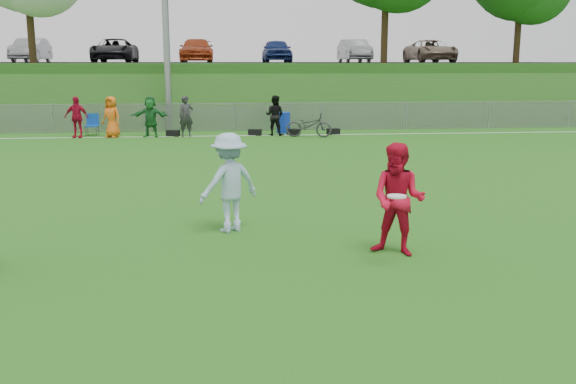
{
  "coord_description": "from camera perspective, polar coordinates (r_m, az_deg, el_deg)",
  "views": [
    {
      "loc": [
        -0.72,
        -9.26,
        3.01
      ],
      "look_at": [
        0.33,
        0.5,
        1.04
      ],
      "focal_mm": 40.0,
      "sensor_mm": 36.0,
      "label": 1
    }
  ],
  "objects": [
    {
      "name": "camp_chair",
      "position": [
        28.63,
        -17.02,
        5.36
      ],
      "size": [
        0.53,
        0.54,
        0.93
      ],
      "rotation": [
        0.0,
        0.0,
        -0.02
      ],
      "color": "#1046AE",
      "rests_on": "ground"
    },
    {
      "name": "player_blue",
      "position": [
        11.62,
        -5.26,
        0.83
      ],
      "size": [
        1.34,
        1.16,
        1.8
      ],
      "primitive_type": "imported",
      "rotation": [
        0.0,
        0.0,
        3.67
      ],
      "color": "#99B7D5",
      "rests_on": "ground"
    },
    {
      "name": "car_row",
      "position": [
        41.27,
        -6.93,
        12.38
      ],
      "size": [
        32.04,
        5.18,
        1.44
      ],
      "color": "silver",
      "rests_on": "parking_lot"
    },
    {
      "name": "gear_bags",
      "position": [
        27.58,
        -2.13,
        5.33
      ],
      "size": [
        7.45,
        0.42,
        0.26
      ],
      "color": "black",
      "rests_on": "ground"
    },
    {
      "name": "fence",
      "position": [
        29.37,
        -4.75,
        6.68
      ],
      "size": [
        58.0,
        0.06,
        1.3
      ],
      "color": "gray",
      "rests_on": "ground"
    },
    {
      "name": "spectator_row",
      "position": [
        27.45,
        -11.11,
        6.61
      ],
      "size": [
        9.23,
        0.91,
        1.69
      ],
      "color": "#AE0C29",
      "rests_on": "ground"
    },
    {
      "name": "ground",
      "position": [
        9.76,
        -1.62,
        -6.61
      ],
      "size": [
        120.0,
        120.0,
        0.0
      ],
      "primitive_type": "plane",
      "color": "#235E13",
      "rests_on": "ground"
    },
    {
      "name": "recycling_bin",
      "position": [
        28.52,
        -0.41,
        6.19
      ],
      "size": [
        0.72,
        0.72,
        0.91
      ],
      "primitive_type": "cylinder",
      "rotation": [
        0.0,
        0.0,
        0.21
      ],
      "color": "#0F2DA6",
      "rests_on": "ground"
    },
    {
      "name": "player_red_center",
      "position": [
        10.28,
        9.79,
        -0.67
      ],
      "size": [
        1.1,
        1.03,
        1.8
      ],
      "primitive_type": "imported",
      "rotation": [
        0.0,
        0.0,
        -0.53
      ],
      "color": "red",
      "rests_on": "ground"
    },
    {
      "name": "parking_lot",
      "position": [
        42.27,
        -5.28,
        11.34
      ],
      "size": [
        120.0,
        12.0,
        0.1
      ],
      "primitive_type": "cube",
      "color": "black",
      "rests_on": "berm"
    },
    {
      "name": "frisbee",
      "position": [
        9.54,
        9.65,
        -0.38
      ],
      "size": [
        0.29,
        0.29,
        0.03
      ],
      "color": "white",
      "rests_on": "ground"
    },
    {
      "name": "bicycle",
      "position": [
        26.84,
        1.86,
        5.97
      ],
      "size": [
        2.02,
        1.14,
        1.0
      ],
      "primitive_type": "imported",
      "rotation": [
        0.0,
        0.0,
        1.31
      ],
      "color": "#2A292C",
      "rests_on": "ground"
    },
    {
      "name": "berm",
      "position": [
        40.3,
        -5.19,
        9.14
      ],
      "size": [
        120.0,
        18.0,
        3.0
      ],
      "primitive_type": "cube",
      "color": "#235718",
      "rests_on": "ground"
    },
    {
      "name": "sideline_far",
      "position": [
        27.44,
        -4.62,
        5.01
      ],
      "size": [
        60.0,
        0.1,
        0.01
      ],
      "primitive_type": "cube",
      "color": "white",
      "rests_on": "ground"
    }
  ]
}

